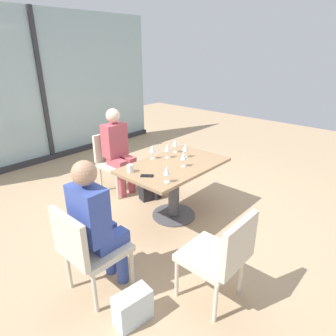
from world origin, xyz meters
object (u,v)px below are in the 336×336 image
Objects in this scene: coffee_cup at (130,168)px; wine_glass_2 at (152,149)px; wine_glass_1 at (183,156)px; wine_glass_0 at (167,171)px; chair_front_left at (221,254)px; wine_glass_4 at (167,148)px; dining_table_main at (174,178)px; chair_near_window at (114,159)px; handbag_2 at (150,189)px; wine_glass_5 at (175,143)px; chair_side_end at (88,247)px; person_side_end at (96,221)px; handbag_1 at (133,308)px; person_near_window at (118,147)px; wine_glass_3 at (185,148)px; cell_phone_on_table at (147,176)px; handbag_0 at (155,187)px.

wine_glass_2 is at bearing 14.03° from coffee_cup.
wine_glass_0 is at bearing -161.78° from wine_glass_1.
chair_front_left is 1.71m from wine_glass_4.
dining_table_main is at bearing 32.36° from wine_glass_0.
wine_glass_0 is (0.35, 0.91, 0.37)m from chair_front_left.
handbag_2 is (0.14, -0.62, -0.36)m from chair_near_window.
coffee_cup is at bearing 147.56° from wine_glass_1.
chair_near_window is 4.70× the size of wine_glass_5.
chair_near_window is 1.00× the size of chair_side_end.
wine_glass_0 is at bearing -147.64° from dining_table_main.
wine_glass_4 is (1.47, 0.52, 0.16)m from person_side_end.
handbag_1 is at bearing -122.32° from handbag_2.
wine_glass_1 is at bearing -105.52° from wine_glass_4.
dining_table_main is 1.50m from chair_side_end.
chair_side_end is at bearing 127.45° from chair_front_left.
person_near_window reaches higher than wine_glass_0.
wine_glass_3 is (0.32, -0.28, 0.00)m from wine_glass_2.
wine_glass_0 is 1.26m from handbag_2.
chair_side_end is at bearing -161.98° from wine_glass_5.
handbag_2 is (0.93, 1.77, -0.36)m from chair_front_left.
wine_glass_3 reaches higher than chair_side_end.
handbag_1 is at bearing 148.49° from chair_front_left.
chair_side_end is 4.70× the size of wine_glass_5.
person_near_window reaches higher than wine_glass_3.
wine_glass_0 reaches higher than dining_table_main.
wine_glass_2 reaches higher than coffee_cup.
wine_glass_2 is 1.00× the size of wine_glass_5.
wine_glass_4 is 0.64m from cell_phone_on_table.
wine_glass_2 and wine_glass_5 have the same top height.
wine_glass_2 is (1.43, 0.64, 0.37)m from chair_side_end.
person_near_window is 0.77m from handbag_2.
person_near_window is (-0.00, 1.09, 0.16)m from dining_table_main.
wine_glass_0 and wine_glass_3 have the same top height.
chair_near_window is 2.90× the size of handbag_2.
wine_glass_1 is 0.35m from wine_glass_4.
cell_phone_on_table is 1.11m from handbag_0.
coffee_cup is at bearing -120.78° from person_near_window.
chair_near_window is at bearing 90.63° from wine_glass_1.
dining_table_main is 0.35m from wine_glass_1.
handbag_2 is at bearing 123.58° from wine_glass_5.
wine_glass_1 is 2.06× the size of coffee_cup.
wine_glass_1 is at bearing 7.53° from person_side_end.
wine_glass_2 is at bearing 97.14° from wine_glass_1.
handbag_0 is (0.69, 0.87, -0.72)m from wine_glass_0.
wine_glass_4 is at bearing -18.69° from cell_phone_on_table.
wine_glass_5 is at bearing 75.10° from wine_glass_3.
wine_glass_5 is 0.87m from cell_phone_on_table.
wine_glass_4 is (0.56, 0.49, 0.00)m from wine_glass_0.
chair_side_end is 2.04m from person_near_window.
wine_glass_2 is 0.56m from cell_phone_on_table.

